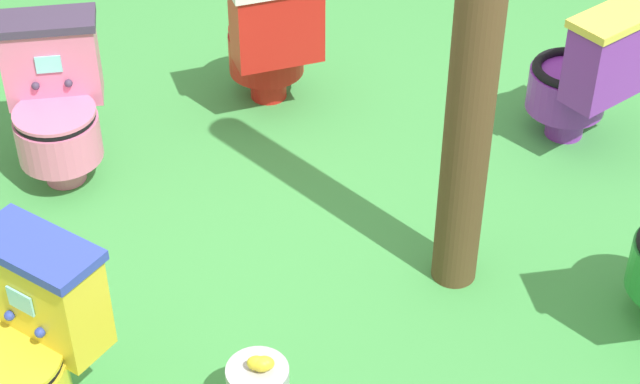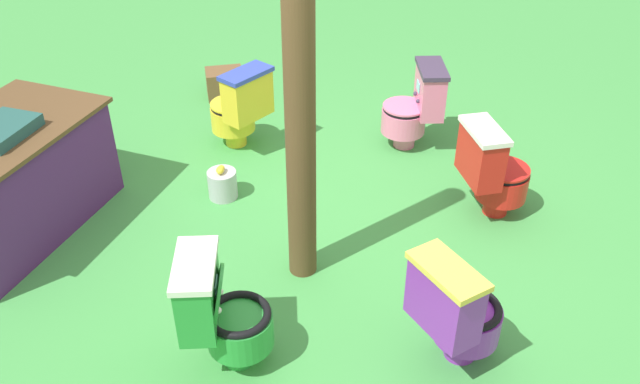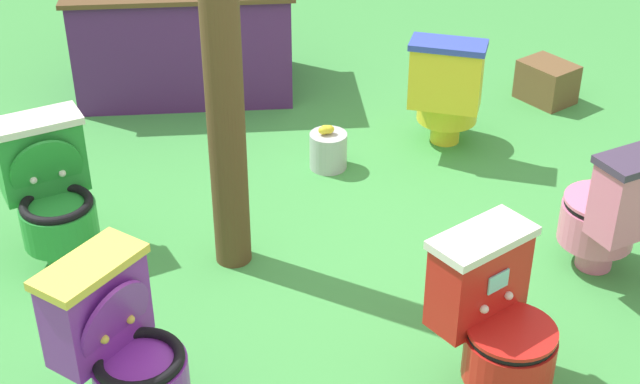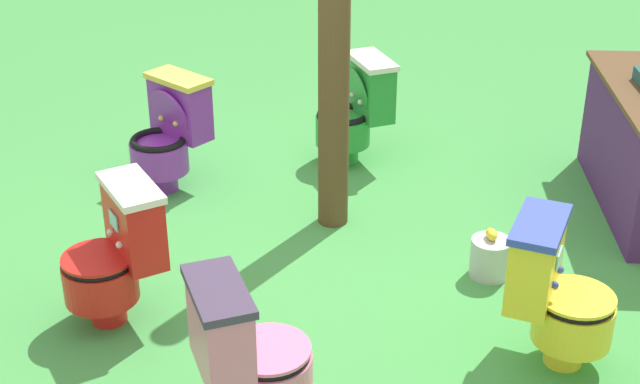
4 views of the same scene
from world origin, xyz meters
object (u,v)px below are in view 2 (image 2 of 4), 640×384
lemon_bucket (222,184)px  toilet_purple (457,311)px  toilet_yellow (239,108)px  small_crate (225,83)px  toilet_red (493,171)px  toilet_pink (415,107)px  wooden_post (300,130)px  vendor_table (6,182)px  toilet_green (221,312)px

lemon_bucket → toilet_purple: bearing=-127.1°
lemon_bucket → toilet_yellow: bearing=5.1°
small_crate → toilet_red: bearing=-121.5°
toilet_pink → lemon_bucket: 1.73m
toilet_yellow → lemon_bucket: toilet_yellow is taller
toilet_purple → wooden_post: 1.33m
toilet_purple → toilet_red: (1.46, -0.23, -0.00)m
toilet_red → toilet_purple: bearing=-31.4°
toilet_red → small_crate: toilet_red is taller
toilet_pink → wooden_post: size_ratio=0.35×
vendor_table → toilet_red: bearing=-76.5°
lemon_bucket → toilet_green: bearing=-162.2°
toilet_yellow → wooden_post: (-1.46, -0.83, 0.68)m
toilet_pink → wooden_post: wooden_post is taller
vendor_table → lemon_bucket: vendor_table is taller
vendor_table → toilet_pink: bearing=-58.0°
toilet_green → toilet_pink: bearing=148.2°
toilet_purple → toilet_yellow: size_ratio=1.00×
toilet_red → wooden_post: bearing=-77.0°
toilet_red → vendor_table: bearing=-99.1°
toilet_red → toilet_yellow: 2.13m
toilet_purple → wooden_post: wooden_post is taller
toilet_purple → wooden_post: size_ratio=0.35×
toilet_pink → small_crate: bearing=59.1°
toilet_purple → toilet_pink: bearing=147.5°
toilet_red → toilet_green: 2.25m
toilet_red → wooden_post: size_ratio=0.35×
toilet_red → toilet_pink: bearing=-168.2°
toilet_purple → small_crate: 3.72m
toilet_purple → lemon_bucket: 2.20m
toilet_purple → small_crate: toilet_purple is taller
toilet_green → small_crate: size_ratio=2.10×
vendor_table → small_crate: vendor_table is taller
small_crate → toilet_pink: bearing=-108.5°
toilet_red → wooden_post: 1.63m
toilet_red → toilet_pink: 1.07m
toilet_green → small_crate: (3.21, 0.99, -0.24)m
toilet_yellow → small_crate: toilet_yellow is taller
toilet_purple → toilet_green: (-0.23, 1.24, 0.00)m
toilet_red → vendor_table: size_ratio=0.46×
small_crate → wooden_post: bearing=-152.0°
toilet_green → wooden_post: size_ratio=0.35×
toilet_pink → lemon_bucket: size_ratio=2.63×
toilet_red → lemon_bucket: toilet_red is taller
toilet_purple → toilet_red: size_ratio=1.00×
toilet_green → wooden_post: wooden_post is taller
toilet_yellow → wooden_post: 1.82m
wooden_post → vendor_table: bearing=88.1°
toilet_purple → toilet_green: bearing=-120.9°
toilet_purple → toilet_yellow: bearing=179.5°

